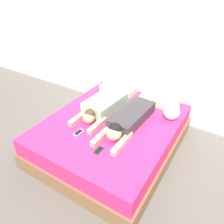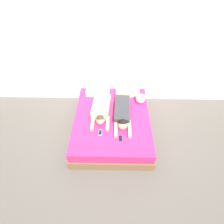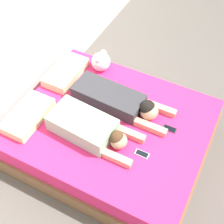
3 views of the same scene
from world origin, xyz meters
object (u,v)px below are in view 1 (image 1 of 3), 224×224
at_px(person_left, 102,106).
at_px(plush_toy, 171,111).
at_px(cell_phone_left, 78,132).
at_px(person_right, 127,120).
at_px(cell_phone_right, 99,150).
at_px(bed, 112,135).
at_px(pillow_head_right, 160,100).
at_px(pillow_head_left, 118,89).

xyz_separation_m(person_left, plush_toy, (0.90, 0.36, 0.03)).
bearing_deg(cell_phone_left, person_right, 45.76).
distance_m(person_left, cell_phone_right, 0.82).
distance_m(bed, person_right, 0.39).
distance_m(cell_phone_left, plush_toy, 1.28).
xyz_separation_m(cell_phone_left, cell_phone_right, (0.41, -0.13, 0.00)).
bearing_deg(pillow_head_right, cell_phone_left, -115.75).
bearing_deg(pillow_head_right, person_right, -100.68).
distance_m(pillow_head_right, cell_phone_left, 1.38).
bearing_deg(cell_phone_left, bed, 62.60).
relative_size(pillow_head_right, cell_phone_left, 4.13).
distance_m(pillow_head_right, cell_phone_right, 1.39).
bearing_deg(pillow_head_left, cell_phone_right, -68.31).
distance_m(bed, person_left, 0.43).
bearing_deg(person_right, plush_toy, 46.66).
relative_size(bed, pillow_head_left, 3.51).
xyz_separation_m(pillow_head_left, person_right, (0.59, -0.77, 0.03)).
bearing_deg(pillow_head_left, cell_phone_left, -83.55).
bearing_deg(person_left, person_right, -12.56).
bearing_deg(pillow_head_left, person_right, -52.66).
xyz_separation_m(bed, pillow_head_left, (-0.37, 0.80, 0.29)).
bearing_deg(person_right, bed, -174.28).
relative_size(person_left, plush_toy, 4.05).
bearing_deg(cell_phone_left, person_left, 91.51).
relative_size(pillow_head_right, person_left, 0.60).
bearing_deg(person_right, pillow_head_right, 79.32).
bearing_deg(plush_toy, cell_phone_right, -114.40).
bearing_deg(person_left, cell_phone_left, -88.49).
height_order(bed, pillow_head_right, pillow_head_right).
height_order(pillow_head_right, plush_toy, plush_toy).
distance_m(pillow_head_left, pillow_head_right, 0.74).
relative_size(pillow_head_left, cell_phone_right, 4.13).
distance_m(person_right, cell_phone_right, 0.60).
bearing_deg(plush_toy, pillow_head_right, 132.45).
height_order(person_left, cell_phone_right, person_left).
distance_m(cell_phone_left, cell_phone_right, 0.43).
bearing_deg(cell_phone_left, plush_toy, 46.21).
relative_size(person_left, person_right, 0.85).
relative_size(pillow_head_left, person_left, 0.60).
height_order(pillow_head_right, cell_phone_left, pillow_head_right).
bearing_deg(pillow_head_right, person_left, -132.38).
bearing_deg(pillow_head_left, person_left, -79.44).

